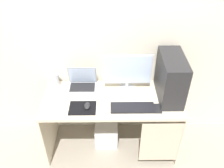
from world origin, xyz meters
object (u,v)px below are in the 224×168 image
object	(u,v)px
cell_phone	(158,109)
subwoofer	(106,134)
speaker	(55,80)
monitor	(128,71)
mouse_left	(87,106)
laptop	(82,84)
pc_tower	(171,78)
keyboard	(132,108)

from	to	relation	value
cell_phone	subwoofer	bearing A→B (deg)	157.03
subwoofer	speaker	bearing A→B (deg)	163.00
monitor	subwoofer	distance (m)	0.85
monitor	mouse_left	bearing A→B (deg)	-143.60
monitor	laptop	xyz separation A→B (m)	(-0.47, 0.02, -0.17)
laptop	cell_phone	distance (m)	0.82
monitor	cell_phone	world-z (taller)	monitor
mouse_left	speaker	bearing A→B (deg)	135.92
mouse_left	pc_tower	bearing A→B (deg)	12.05
laptop	subwoofer	xyz separation A→B (m)	(0.25, -0.13, -0.64)
pc_tower	cell_phone	bearing A→B (deg)	-124.11
cell_phone	subwoofer	world-z (taller)	cell_phone
monitor	laptop	distance (m)	0.50
mouse_left	subwoofer	bearing A→B (deg)	46.80
monitor	laptop	size ratio (longest dim) A/B	1.63
mouse_left	subwoofer	world-z (taller)	mouse_left
pc_tower	keyboard	size ratio (longest dim) A/B	1.13
monitor	subwoofer	size ratio (longest dim) A/B	1.90
keyboard	pc_tower	bearing A→B (deg)	27.18
speaker	laptop	bearing A→B (deg)	-6.51
pc_tower	keyboard	world-z (taller)	pc_tower
keyboard	cell_phone	bearing A→B (deg)	-1.59
laptop	speaker	bearing A→B (deg)	173.49
monitor	speaker	size ratio (longest dim) A/B	3.25
laptop	monitor	bearing A→B (deg)	-2.67
pc_tower	subwoofer	world-z (taller)	pc_tower
mouse_left	cell_phone	distance (m)	0.68
pc_tower	monitor	size ratio (longest dim) A/B	0.96
laptop	mouse_left	size ratio (longest dim) A/B	3.14
pc_tower	laptop	bearing A→B (deg)	170.79
cell_phone	monitor	bearing A→B (deg)	130.70
speaker	keyboard	distance (m)	0.88
pc_tower	mouse_left	bearing A→B (deg)	-167.95
pc_tower	mouse_left	distance (m)	0.85
speaker	mouse_left	world-z (taller)	speaker
cell_phone	pc_tower	bearing A→B (deg)	55.89
monitor	laptop	bearing A→B (deg)	177.33
pc_tower	cell_phone	distance (m)	0.33
monitor	keyboard	distance (m)	0.38
laptop	keyboard	xyz separation A→B (m)	(0.51, -0.34, -0.03)
keyboard	subwoofer	xyz separation A→B (m)	(-0.26, 0.21, -0.61)
speaker	keyboard	size ratio (longest dim) A/B	0.36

